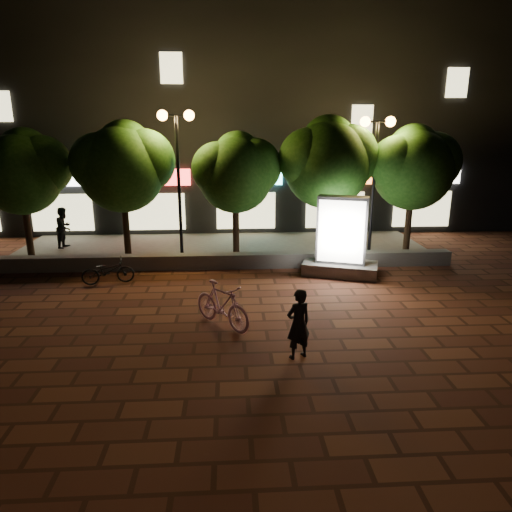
{
  "coord_description": "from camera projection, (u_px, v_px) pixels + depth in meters",
  "views": [
    {
      "loc": [
        0.28,
        -11.16,
        4.73
      ],
      "look_at": [
        1.02,
        1.5,
        1.12
      ],
      "focal_mm": 32.09,
      "sensor_mm": 36.0,
      "label": 1
    }
  ],
  "objects": [
    {
      "name": "street_lamp_right",
      "position": [
        376.0,
        151.0,
        16.22
      ],
      "size": [
        1.26,
        0.36,
        4.98
      ],
      "color": "black",
      "rests_on": "sidewalk"
    },
    {
      "name": "tree_far_left",
      "position": [
        22.0,
        169.0,
        15.95
      ],
      "size": [
        3.36,
        2.8,
        4.63
      ],
      "color": "black",
      "rests_on": "sidewalk"
    },
    {
      "name": "pedestrian",
      "position": [
        64.0,
        227.0,
        17.98
      ],
      "size": [
        0.73,
        0.87,
        1.61
      ],
      "primitive_type": "imported",
      "rotation": [
        0.0,
        0.0,
        1.41
      ],
      "color": "black",
      "rests_on": "sidewalk"
    },
    {
      "name": "building_block",
      "position": [
        223.0,
        121.0,
        23.1
      ],
      "size": [
        28.0,
        8.12,
        11.3
      ],
      "color": "black",
      "rests_on": "ground"
    },
    {
      "name": "ground",
      "position": [
        221.0,
        313.0,
        11.99
      ],
      "size": [
        80.0,
        80.0,
        0.0
      ],
      "primitive_type": "plane",
      "color": "brown",
      "rests_on": "ground"
    },
    {
      "name": "tree_mid",
      "position": [
        237.0,
        170.0,
        16.39
      ],
      "size": [
        3.24,
        2.7,
        4.5
      ],
      "color": "black",
      "rests_on": "sidewalk"
    },
    {
      "name": "tree_left",
      "position": [
        123.0,
        164.0,
        16.1
      ],
      "size": [
        3.6,
        3.0,
        4.89
      ],
      "color": "black",
      "rests_on": "sidewalk"
    },
    {
      "name": "ad_kiosk",
      "position": [
        341.0,
        243.0,
        14.89
      ],
      "size": [
        2.65,
        1.92,
        2.59
      ],
      "color": "slate",
      "rests_on": "ground"
    },
    {
      "name": "scooter_parked",
      "position": [
        108.0,
        271.0,
        14.13
      ],
      "size": [
        1.65,
        0.88,
        0.83
      ],
      "primitive_type": "imported",
      "rotation": [
        0.0,
        0.0,
        1.79
      ],
      "color": "black",
      "rests_on": "ground"
    },
    {
      "name": "rider",
      "position": [
        298.0,
        324.0,
        9.5
      ],
      "size": [
        0.66,
        0.57,
        1.54
      ],
      "primitive_type": "imported",
      "rotation": [
        0.0,
        0.0,
        3.56
      ],
      "color": "black",
      "rests_on": "ground"
    },
    {
      "name": "tree_far_right",
      "position": [
        414.0,
        165.0,
        16.71
      ],
      "size": [
        3.48,
        2.9,
        4.76
      ],
      "color": "black",
      "rests_on": "sidewalk"
    },
    {
      "name": "tree_right",
      "position": [
        328.0,
        160.0,
        16.47
      ],
      "size": [
        3.72,
        3.1,
        5.07
      ],
      "color": "black",
      "rests_on": "sidewalk"
    },
    {
      "name": "retaining_wall",
      "position": [
        222.0,
        261.0,
        15.76
      ],
      "size": [
        16.0,
        0.45,
        0.5
      ],
      "primitive_type": "cube",
      "color": "slate",
      "rests_on": "ground"
    },
    {
      "name": "scooter_pink",
      "position": [
        222.0,
        305.0,
        11.07
      ],
      "size": [
        1.64,
        1.73,
        1.12
      ],
      "primitive_type": "imported",
      "rotation": [
        0.0,
        0.0,
        0.74
      ],
      "color": "#D38EB8",
      "rests_on": "ground"
    },
    {
      "name": "street_lamp_left",
      "position": [
        177.0,
        147.0,
        15.8
      ],
      "size": [
        1.26,
        0.36,
        5.18
      ],
      "color": "black",
      "rests_on": "sidewalk"
    },
    {
      "name": "sidewalk",
      "position": [
        223.0,
        248.0,
        18.22
      ],
      "size": [
        16.0,
        5.0,
        0.08
      ],
      "primitive_type": "cube",
      "color": "slate",
      "rests_on": "ground"
    }
  ]
}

